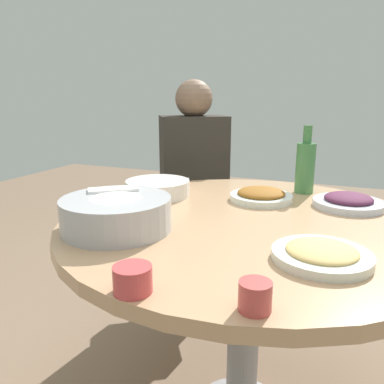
{
  "coord_description": "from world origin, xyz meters",
  "views": [
    {
      "loc": [
        0.28,
        -1.13,
        1.13
      ],
      "look_at": [
        -0.18,
        -0.02,
        0.83
      ],
      "focal_mm": 36.09,
      "sensor_mm": 36.0,
      "label": 1
    }
  ],
  "objects_px": {
    "dish_eggplant": "(348,202)",
    "dish_noodles": "(322,254)",
    "tea_cup_far": "(133,279)",
    "rice_bowl": "(116,213)",
    "tea_cup_near": "(255,296)",
    "dish_stirfry": "(261,195)",
    "soup_bowl": "(158,188)",
    "green_bottle": "(305,166)",
    "stool_for_diner_left": "(194,261)",
    "round_dining_table": "(246,250)",
    "diner_left": "(194,166)"
  },
  "relations": [
    {
      "from": "dish_eggplant",
      "to": "rice_bowl",
      "type": "bearing_deg",
      "value": -140.47
    },
    {
      "from": "dish_noodles",
      "to": "dish_stirfry",
      "type": "height_order",
      "value": "dish_stirfry"
    },
    {
      "from": "diner_left",
      "to": "rice_bowl",
      "type": "bearing_deg",
      "value": -80.79
    },
    {
      "from": "green_bottle",
      "to": "rice_bowl",
      "type": "bearing_deg",
      "value": -124.02
    },
    {
      "from": "round_dining_table",
      "to": "tea_cup_far",
      "type": "distance_m",
      "value": 0.56
    },
    {
      "from": "tea_cup_far",
      "to": "stool_for_diner_left",
      "type": "bearing_deg",
      "value": 107.07
    },
    {
      "from": "dish_stirfry",
      "to": "tea_cup_far",
      "type": "height_order",
      "value": "tea_cup_far"
    },
    {
      "from": "tea_cup_far",
      "to": "stool_for_diner_left",
      "type": "height_order",
      "value": "tea_cup_far"
    },
    {
      "from": "round_dining_table",
      "to": "diner_left",
      "type": "relative_size",
      "value": 1.54
    },
    {
      "from": "diner_left",
      "to": "dish_eggplant",
      "type": "bearing_deg",
      "value": -31.04
    },
    {
      "from": "rice_bowl",
      "to": "tea_cup_far",
      "type": "height_order",
      "value": "rice_bowl"
    },
    {
      "from": "dish_stirfry",
      "to": "diner_left",
      "type": "relative_size",
      "value": 0.3
    },
    {
      "from": "dish_stirfry",
      "to": "green_bottle",
      "type": "bearing_deg",
      "value": 55.2
    },
    {
      "from": "dish_stirfry",
      "to": "dish_noodles",
      "type": "bearing_deg",
      "value": -62.0
    },
    {
      "from": "rice_bowl",
      "to": "tea_cup_near",
      "type": "distance_m",
      "value": 0.54
    },
    {
      "from": "dish_stirfry",
      "to": "diner_left",
      "type": "distance_m",
      "value": 0.68
    },
    {
      "from": "soup_bowl",
      "to": "tea_cup_far",
      "type": "xyz_separation_m",
      "value": [
        0.3,
        -0.68,
        -0.0
      ]
    },
    {
      "from": "dish_noodles",
      "to": "green_bottle",
      "type": "bearing_deg",
      "value": 100.35
    },
    {
      "from": "dish_stirfry",
      "to": "diner_left",
      "type": "height_order",
      "value": "diner_left"
    },
    {
      "from": "tea_cup_near",
      "to": "stool_for_diner_left",
      "type": "distance_m",
      "value": 1.49
    },
    {
      "from": "stool_for_diner_left",
      "to": "diner_left",
      "type": "distance_m",
      "value": 0.54
    },
    {
      "from": "dish_noodles",
      "to": "stool_for_diner_left",
      "type": "bearing_deg",
      "value": 126.73
    },
    {
      "from": "dish_stirfry",
      "to": "stool_for_diner_left",
      "type": "height_order",
      "value": "dish_stirfry"
    },
    {
      "from": "green_bottle",
      "to": "tea_cup_near",
      "type": "bearing_deg",
      "value": -88.42
    },
    {
      "from": "dish_eggplant",
      "to": "dish_noodles",
      "type": "xyz_separation_m",
      "value": [
        -0.05,
        -0.5,
        -0.0
      ]
    },
    {
      "from": "rice_bowl",
      "to": "green_bottle",
      "type": "distance_m",
      "value": 0.79
    },
    {
      "from": "dish_noodles",
      "to": "diner_left",
      "type": "relative_size",
      "value": 0.31
    },
    {
      "from": "dish_stirfry",
      "to": "tea_cup_near",
      "type": "distance_m",
      "value": 0.76
    },
    {
      "from": "diner_left",
      "to": "tea_cup_near",
      "type": "bearing_deg",
      "value": -63.15
    },
    {
      "from": "rice_bowl",
      "to": "tea_cup_far",
      "type": "xyz_separation_m",
      "value": [
        0.23,
        -0.3,
        -0.02
      ]
    },
    {
      "from": "tea_cup_near",
      "to": "rice_bowl",
      "type": "bearing_deg",
      "value": 150.12
    },
    {
      "from": "rice_bowl",
      "to": "dish_noodles",
      "type": "relative_size",
      "value": 1.35
    },
    {
      "from": "round_dining_table",
      "to": "tea_cup_far",
      "type": "relative_size",
      "value": 14.98
    },
    {
      "from": "tea_cup_near",
      "to": "dish_stirfry",
      "type": "bearing_deg",
      "value": 101.84
    },
    {
      "from": "soup_bowl",
      "to": "round_dining_table",
      "type": "bearing_deg",
      "value": -20.69
    },
    {
      "from": "round_dining_table",
      "to": "stool_for_diner_left",
      "type": "relative_size",
      "value": 2.63
    },
    {
      "from": "tea_cup_near",
      "to": "diner_left",
      "type": "bearing_deg",
      "value": 116.85
    },
    {
      "from": "dish_noodles",
      "to": "green_bottle",
      "type": "relative_size",
      "value": 0.88
    },
    {
      "from": "soup_bowl",
      "to": "dish_noodles",
      "type": "bearing_deg",
      "value": -31.4
    },
    {
      "from": "rice_bowl",
      "to": "stool_for_diner_left",
      "type": "relative_size",
      "value": 0.71
    },
    {
      "from": "round_dining_table",
      "to": "diner_left",
      "type": "height_order",
      "value": "diner_left"
    },
    {
      "from": "dish_noodles",
      "to": "tea_cup_far",
      "type": "bearing_deg",
      "value": -138.11
    },
    {
      "from": "tea_cup_near",
      "to": "green_bottle",
      "type": "bearing_deg",
      "value": 91.58
    },
    {
      "from": "tea_cup_far",
      "to": "diner_left",
      "type": "distance_m",
      "value": 1.32
    },
    {
      "from": "round_dining_table",
      "to": "soup_bowl",
      "type": "xyz_separation_m",
      "value": [
        -0.39,
        0.15,
        0.13
      ]
    },
    {
      "from": "round_dining_table",
      "to": "dish_stirfry",
      "type": "relative_size",
      "value": 5.15
    },
    {
      "from": "dish_eggplant",
      "to": "green_bottle",
      "type": "relative_size",
      "value": 0.89
    },
    {
      "from": "round_dining_table",
      "to": "tea_cup_near",
      "type": "relative_size",
      "value": 19.1
    },
    {
      "from": "round_dining_table",
      "to": "rice_bowl",
      "type": "bearing_deg",
      "value": -143.43
    },
    {
      "from": "dish_noodles",
      "to": "tea_cup_near",
      "type": "relative_size",
      "value": 3.79
    }
  ]
}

